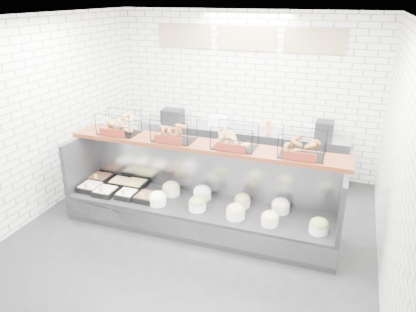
% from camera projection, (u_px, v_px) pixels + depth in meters
% --- Properties ---
extents(ground, '(5.50, 5.50, 0.00)m').
position_uv_depth(ground, '(191.00, 238.00, 5.81)').
color(ground, black).
rests_on(ground, ground).
extents(room_shell, '(5.02, 5.51, 3.01)m').
position_uv_depth(room_shell, '(205.00, 87.00, 5.56)').
color(room_shell, white).
rests_on(room_shell, ground).
extents(display_case, '(4.00, 0.90, 1.20)m').
position_uv_depth(display_case, '(199.00, 206.00, 5.98)').
color(display_case, black).
rests_on(display_case, ground).
extents(bagel_shelf, '(4.10, 0.50, 0.40)m').
position_uv_depth(bagel_shelf, '(203.00, 136.00, 5.74)').
color(bagel_shelf, '#411B0E').
rests_on(bagel_shelf, display_case).
extents(prep_counter, '(4.00, 0.60, 1.20)m').
position_uv_depth(prep_counter, '(238.00, 150.00, 7.75)').
color(prep_counter, '#93969B').
rests_on(prep_counter, ground).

